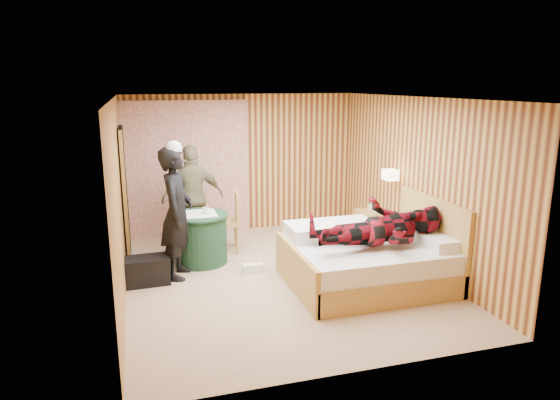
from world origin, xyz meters
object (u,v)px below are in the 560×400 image
object	(u,v)px
bed	(369,260)
man_on_bed	(381,216)
wall_lamp	(390,175)
chair_near	(230,217)
duffel_bag	(144,271)
chair_far	(195,217)
man_at_table	(193,197)
round_table	(200,238)
nightstand	(373,229)
woman_standing	(177,213)

from	to	relation	value
bed	man_on_bed	bearing A→B (deg)	-82.52
wall_lamp	chair_near	size ratio (longest dim) A/B	0.26
chair_near	duffel_bag	xyz separation A→B (m)	(-1.40, -1.06, -0.38)
chair_far	bed	bearing A→B (deg)	-41.74
chair_far	man_on_bed	size ratio (longest dim) A/B	0.53
wall_lamp	man_at_table	distance (m)	3.19
bed	round_table	distance (m)	2.57
wall_lamp	bed	distance (m)	1.60
wall_lamp	bed	bearing A→B (deg)	-129.26
wall_lamp	duffel_bag	xyz separation A→B (m)	(-3.77, -0.17, -1.11)
nightstand	man_at_table	xyz separation A→B (m)	(-2.88, 0.78, 0.55)
duffel_bag	bed	bearing A→B (deg)	-17.37
chair_far	man_on_bed	xyz separation A→B (m)	(2.15, -2.37, 0.47)
nightstand	man_on_bed	size ratio (longest dim) A/B	0.35
bed	man_on_bed	world-z (taller)	man_on_bed
chair_near	duffel_bag	size ratio (longest dim) A/B	1.47
bed	chair_near	xyz separation A→B (m)	(-1.57, 1.87, 0.24)
round_table	man_on_bed	world-z (taller)	man_on_bed
chair_near	bed	bearing A→B (deg)	47.69
man_at_table	round_table	bearing A→B (deg)	84.95
round_table	nightstand	bearing A→B (deg)	-0.91
chair_far	woman_standing	world-z (taller)	woman_standing
wall_lamp	woman_standing	bearing A→B (deg)	-179.75
duffel_bag	woman_standing	size ratio (longest dim) A/B	0.36
chair_far	man_on_bed	distance (m)	3.23
bed	man_on_bed	xyz separation A→B (m)	(0.03, -0.23, 0.67)
chair_near	woman_standing	distance (m)	1.33
nightstand	duffel_bag	xyz separation A→B (m)	(-3.73, -0.59, -0.12)
duffel_bag	man_at_table	world-z (taller)	man_at_table
nightstand	round_table	size ratio (longest dim) A/B	0.71
wall_lamp	woman_standing	size ratio (longest dim) A/B	0.14
man_at_table	man_on_bed	xyz separation A→B (m)	(2.15, -2.41, 0.14)
chair_far	chair_near	world-z (taller)	chair_near
man_on_bed	duffel_bag	bearing A→B (deg)	160.86
woman_standing	man_at_table	bearing A→B (deg)	-1.42
chair_near	man_on_bed	xyz separation A→B (m)	(1.60, -2.10, 0.43)
nightstand	woman_standing	size ratio (longest dim) A/B	0.33
chair_far	duffel_bag	world-z (taller)	chair_far
chair_near	duffel_bag	distance (m)	1.79
woman_standing	man_on_bed	distance (m)	2.79
wall_lamp	woman_standing	distance (m)	3.31
nightstand	round_table	distance (m)	2.88
wall_lamp	man_on_bed	size ratio (longest dim) A/B	0.15
man_on_bed	man_at_table	bearing A→B (deg)	131.73
bed	duffel_bag	xyz separation A→B (m)	(-2.97, 0.81, -0.14)
man_at_table	bed	bearing A→B (deg)	129.13
chair_near	man_on_bed	distance (m)	2.67
wall_lamp	man_on_bed	xyz separation A→B (m)	(-0.77, -1.21, -0.29)
man_on_bed	woman_standing	bearing A→B (deg)	154.51
bed	chair_near	distance (m)	2.45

